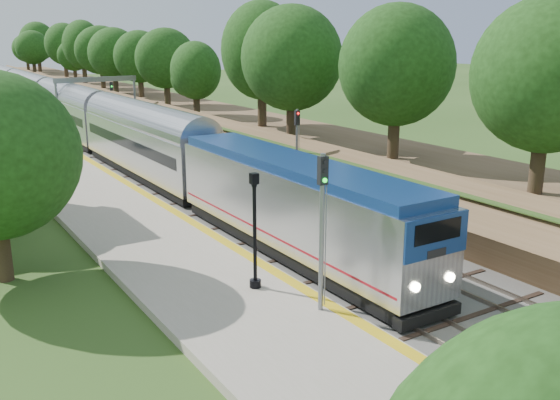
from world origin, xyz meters
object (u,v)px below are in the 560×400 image
train (50,107)px  signal_platform (322,216)px  signal_farside (297,144)px  signal_gantry (96,91)px  lamppost_far (255,238)px

train → signal_platform: bearing=-92.9°
signal_platform → signal_farside: size_ratio=1.05×
signal_gantry → signal_farside: (3.73, -31.51, -1.20)m
signal_gantry → signal_platform: bearing=-96.5°
signal_platform → signal_farside: signal_platform is taller
signal_platform → signal_farside: (9.10, 15.39, -0.45)m
signal_farside → signal_gantry: bearing=96.7°
signal_platform → signal_farside: bearing=59.4°
signal_gantry → signal_platform: signal_platform is taller
lamppost_far → signal_farside: signal_farside is taller
train → lamppost_far: bearing=-94.1°
lamppost_far → signal_farside: size_ratio=0.84×
signal_gantry → signal_farside: size_ratio=1.47×
signal_farside → signal_platform: bearing=-120.6°
train → signal_farside: (6.20, -42.14, 1.31)m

